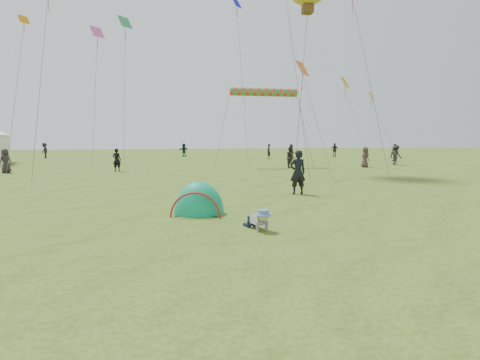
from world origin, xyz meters
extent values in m
plane|color=#2E590D|center=(0.00, 0.00, 0.00)|extent=(140.00, 140.00, 0.00)
ellipsoid|color=#008676|center=(-2.43, 1.86, 0.00)|extent=(1.85, 1.66, 2.01)
imported|color=black|center=(1.92, 5.10, 0.91)|extent=(0.67, 0.45, 1.82)
imported|color=black|center=(7.47, 21.95, 0.89)|extent=(0.67, 0.77, 1.78)
imported|color=#2B231B|center=(6.14, 18.37, 0.81)|extent=(0.77, 0.90, 1.63)
imported|color=#1C262B|center=(16.97, 33.42, 0.84)|extent=(1.01, 0.48, 1.69)
imported|color=black|center=(15.91, 19.34, 0.86)|extent=(0.92, 1.24, 1.72)
imported|color=#2F2423|center=(-13.83, 17.79, 0.80)|extent=(0.87, 0.94, 1.61)
imported|color=#1A252C|center=(-1.20, 37.61, 0.82)|extent=(1.44, 1.38, 1.64)
imported|color=black|center=(-6.76, 17.67, 0.79)|extent=(0.65, 0.50, 1.59)
imported|color=#243440|center=(18.88, 23.93, 0.88)|extent=(1.11, 0.74, 1.75)
imported|color=black|center=(-17.04, 36.99, 0.87)|extent=(1.21, 1.28, 1.74)
imported|color=#3D2D28|center=(12.00, 17.48, 0.80)|extent=(0.61, 0.84, 1.61)
imported|color=black|center=(7.85, 30.85, 0.82)|extent=(0.56, 0.69, 1.64)
cylinder|color=red|center=(4.30, 19.71, 5.91)|extent=(5.40, 0.64, 0.64)
plane|color=orange|center=(5.14, 13.41, 6.66)|extent=(1.15, 1.15, 0.94)
plane|color=orange|center=(-13.64, 22.33, 11.16)|extent=(0.79, 0.79, 0.64)
plane|color=#0C17B8|center=(3.23, 25.46, 14.49)|extent=(1.05, 1.05, 0.86)
plane|color=#F24FAA|center=(-9.25, 27.40, 11.83)|extent=(1.26, 1.26, 1.03)
plane|color=#D39302|center=(12.91, 23.13, 7.39)|extent=(1.21, 1.21, 0.99)
plane|color=orange|center=(15.65, 23.14, 6.17)|extent=(1.00, 1.00, 0.82)
plane|color=#2B8D4F|center=(-6.72, 26.61, 12.60)|extent=(1.30, 1.30, 1.06)
camera|label=1|loc=(-3.39, -9.48, 2.33)|focal=28.00mm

